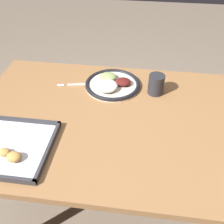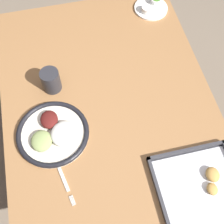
{
  "view_description": "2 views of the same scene",
  "coord_description": "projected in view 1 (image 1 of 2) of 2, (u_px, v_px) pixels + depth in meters",
  "views": [
    {
      "loc": [
        -0.1,
        0.85,
        1.5
      ],
      "look_at": [
        0.01,
        0.0,
        0.77
      ],
      "focal_mm": 42.0,
      "sensor_mm": 36.0,
      "label": 1
    },
    {
      "loc": [
        0.58,
        -0.13,
        1.82
      ],
      "look_at": [
        0.01,
        0.0,
        0.77
      ],
      "focal_mm": 50.0,
      "sensor_mm": 36.0,
      "label": 2
    }
  ],
  "objects": [
    {
      "name": "fork",
      "position": [
        80.0,
        84.0,
        1.33
      ],
      "size": [
        0.21,
        0.06,
        0.0
      ],
      "rotation": [
        0.0,
        0.0,
        0.22
      ],
      "color": "silver",
      "rests_on": "dining_table"
    },
    {
      "name": "ground_plane",
      "position": [
        114.0,
        207.0,
        1.62
      ],
      "size": [
        8.0,
        8.0,
        0.0
      ],
      "primitive_type": "plane",
      "color": "#7A6B59"
    },
    {
      "name": "dining_table",
      "position": [
        115.0,
        134.0,
        1.21
      ],
      "size": [
        1.3,
        0.85,
        0.74
      ],
      "color": "olive",
      "rests_on": "ground_plane"
    },
    {
      "name": "dinner_plate",
      "position": [
        112.0,
        84.0,
        1.31
      ],
      "size": [
        0.28,
        0.28,
        0.05
      ],
      "color": "beige",
      "rests_on": "dining_table"
    },
    {
      "name": "drinking_cup",
      "position": [
        156.0,
        84.0,
        1.25
      ],
      "size": [
        0.08,
        0.08,
        0.1
      ],
      "color": "#28282D",
      "rests_on": "dining_table"
    }
  ]
}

